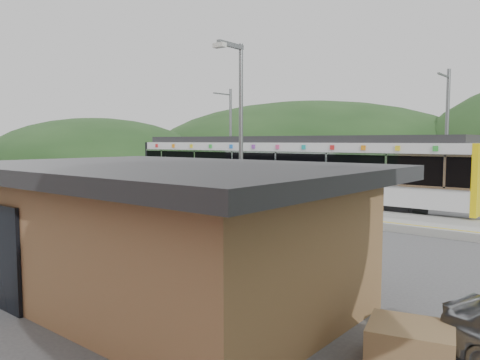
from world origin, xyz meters
The scene contains 10 objects.
ground centered at (0.00, 0.00, 0.00)m, with size 120.00×120.00×0.00m, color #4C4C4F.
hills centered at (6.19, 5.29, 0.00)m, with size 146.00×149.00×26.00m.
platform centered at (0.00, 3.30, 0.15)m, with size 26.00×3.20×0.30m, color #9E9E99.
yellow_line centered at (0.00, 2.00, 0.30)m, with size 26.00×0.10×0.01m, color yellow.
train centered at (-0.87, 6.00, 2.06)m, with size 20.44×3.01×3.74m.
catenary_mast_west centered at (-7.00, 8.56, 3.65)m, with size 0.18×1.80×7.00m.
catenary_mast_east centered at (7.00, 8.56, 3.65)m, with size 0.18×1.80×7.00m.
station_shelter centered at (6.00, -9.01, 1.55)m, with size 9.20×6.20×3.00m.
pallet_stack centered at (11.35, -8.61, 0.32)m, with size 1.50×1.35×0.64m.
lamp_post centered at (5.27, -5.47, 3.71)m, with size 0.35×1.09×6.23m.
Camera 1 is at (13.75, -15.76, 3.50)m, focal length 35.00 mm.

